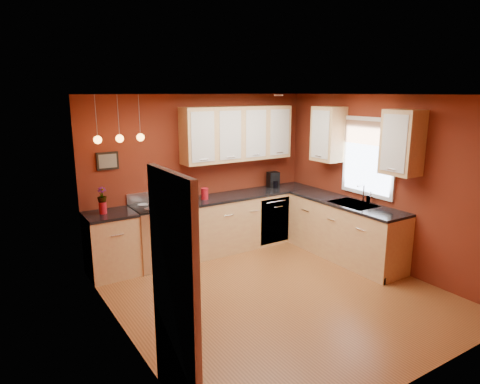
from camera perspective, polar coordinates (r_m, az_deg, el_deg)
floor at (r=5.89m, az=4.88°, el=-13.37°), size 4.20×4.20×0.00m
ceiling at (r=5.27m, az=5.44°, el=12.80°), size 4.00×4.20×0.02m
wall_back at (r=7.18m, az=-5.11°, el=2.46°), size 4.00×0.02×2.60m
wall_front at (r=4.06m, az=23.62°, el=-7.10°), size 4.00×0.02×2.60m
wall_left at (r=4.55m, az=-15.35°, el=-4.32°), size 0.02×4.20×2.60m
wall_right at (r=6.82m, az=18.61°, el=1.24°), size 0.02×4.20×2.60m
base_cabinets_back_left at (r=6.55m, az=-16.72°, el=-6.84°), size 0.70×0.60×0.90m
base_cabinets_back_right at (r=7.49m, az=1.06°, el=-3.74°), size 2.54×0.60×0.90m
base_cabinets_right at (r=7.10m, az=13.75°, el=-5.09°), size 0.60×2.10×0.90m
counter_back_left at (r=6.41m, az=-16.99°, el=-2.88°), size 0.70×0.62×0.04m
counter_back_right at (r=7.37m, az=1.07°, el=-0.24°), size 2.54×0.62×0.04m
counter_right at (r=6.97m, az=13.96°, el=-1.41°), size 0.62×2.10×0.04m
gas_range at (r=6.75m, az=-10.76°, el=-5.61°), size 0.76×0.64×1.11m
dishwasher_front at (r=7.47m, az=4.66°, el=-3.83°), size 0.60×0.02×0.80m
sink at (r=6.87m, az=14.87°, el=-1.71°), size 0.50×0.70×0.33m
window at (r=6.92m, az=16.79°, el=4.81°), size 0.06×1.02×1.22m
door_left_wall at (r=3.60m, az=-8.69°, el=-13.42°), size 0.12×0.82×2.05m
upper_cabinets_back at (r=7.23m, az=-0.31°, el=7.79°), size 2.00×0.35×0.90m
upper_cabinets_right at (r=6.80m, az=15.94°, el=6.94°), size 0.35×1.95×0.90m
wall_picture at (r=6.55m, az=-17.25°, el=3.98°), size 0.32×0.03×0.26m
pendant_lights at (r=6.21m, az=-15.76°, el=6.95°), size 0.71×0.11×0.66m
red_canister at (r=6.90m, az=-4.74°, el=-0.23°), size 0.12×0.12×0.19m
red_vase at (r=6.38m, az=-17.83°, el=-2.02°), size 0.11×0.11×0.17m
flowers at (r=6.34m, az=-17.94°, el=-0.43°), size 0.14×0.14×0.23m
coffee_maker at (r=7.78m, az=4.47°, el=1.57°), size 0.21×0.21×0.28m
soap_pump at (r=6.96m, az=16.99°, el=-0.67°), size 0.09×0.09×0.19m
dish_towel at (r=6.42m, az=-10.42°, el=-6.24°), size 0.24×0.02×0.33m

